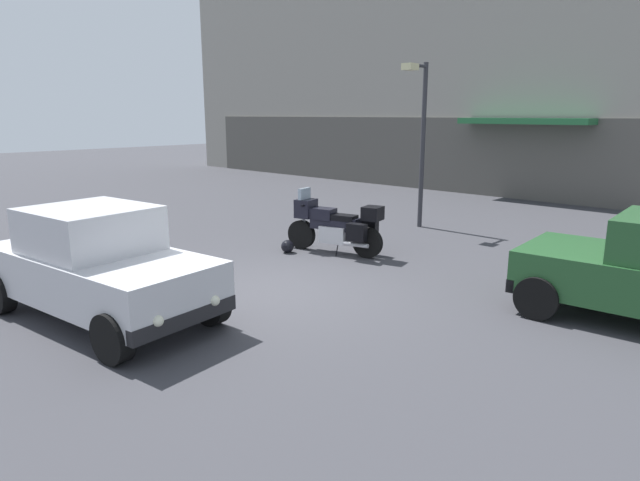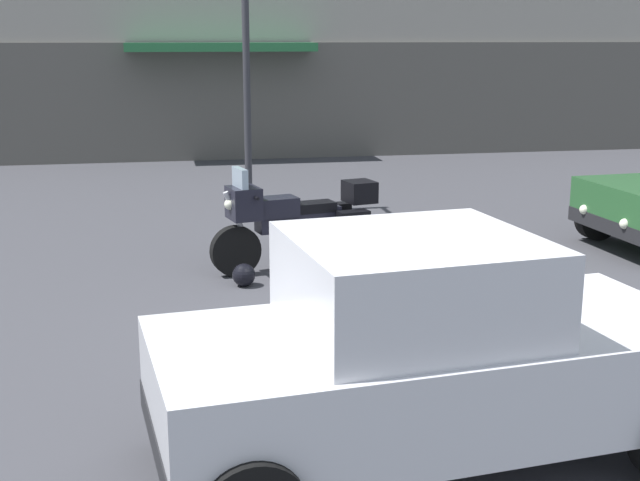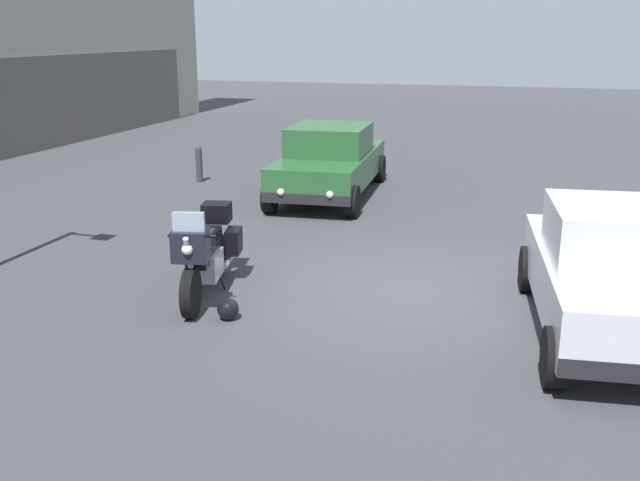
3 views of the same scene
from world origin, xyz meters
TOP-DOWN VIEW (x-y plane):
  - ground_plane at (0.00, 0.00)m, footprint 80.00×80.00m
  - building_facade_rear at (-0.00, 14.20)m, footprint 39.77×3.40m
  - motorcycle at (-0.92, 2.76)m, footprint 2.23×1.01m
  - helmet at (-1.71, 2.09)m, footprint 0.28×0.28m
  - car_hatchback_near at (-0.90, -2.45)m, footprint 4.00×2.16m
  - streetlamp_curbside at (-1.18, 6.29)m, footprint 0.28×0.94m

SIDE VIEW (x-z plane):
  - ground_plane at x=0.00m, z-range 0.00..0.00m
  - helmet at x=-1.71m, z-range 0.00..0.28m
  - motorcycle at x=-0.92m, z-range -0.06..1.30m
  - car_hatchback_near at x=-0.90m, z-range -0.01..1.63m
  - streetlamp_curbside at x=-1.18m, z-range 0.50..4.69m
  - building_facade_rear at x=0.00m, z-range -0.05..12.36m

